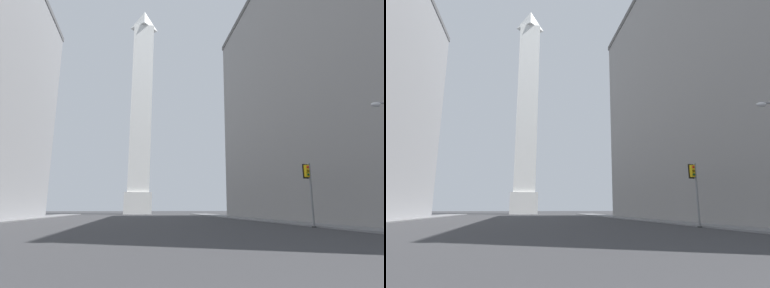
# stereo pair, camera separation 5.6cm
# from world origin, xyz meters

# --- Properties ---
(sidewalk_right) EXTENTS (5.00, 108.50, 0.15)m
(sidewalk_right) POSITION_xyz_m (17.72, 32.55, 0.07)
(sidewalk_right) COLOR slate
(sidewalk_right) RESTS_ON ground_plane
(building_right) EXTENTS (27.16, 56.35, 38.35)m
(building_right) POSITION_xyz_m (31.37, 31.03, 19.18)
(building_right) COLOR gray
(building_right) RESTS_ON ground_plane
(obelisk) EXTENTS (7.96, 7.96, 67.62)m
(obelisk) POSITION_xyz_m (0.00, 90.42, 32.29)
(obelisk) COLOR silver
(obelisk) RESTS_ON ground_plane
(traffic_light_mid_right) EXTENTS (0.80, 0.52, 5.62)m
(traffic_light_mid_right) POSITION_xyz_m (14.69, 22.90, 3.71)
(traffic_light_mid_right) COLOR slate
(traffic_light_mid_right) RESTS_ON ground_plane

